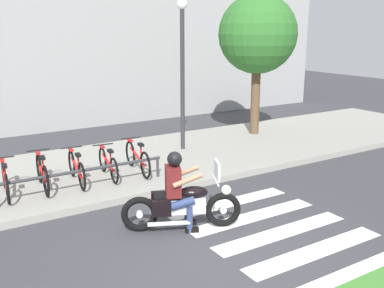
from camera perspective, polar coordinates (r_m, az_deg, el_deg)
ground_plane at (r=7.42m, az=3.43°, el=-13.63°), size 48.00×48.00×0.00m
sidewalk at (r=11.41m, az=-10.86°, el=-3.11°), size 24.00×4.40×0.15m
crosswalk_stripe_0 at (r=7.26m, az=20.28°, el=-15.23°), size 2.80×0.40×0.01m
crosswalk_stripe_1 at (r=7.70m, az=15.51°, el=-13.02°), size 2.80×0.40×0.01m
crosswalk_stripe_2 at (r=8.19m, az=11.36°, el=-10.98°), size 2.80×0.40×0.01m
crosswalk_stripe_3 at (r=8.73m, az=7.74°, el=-9.15°), size 2.80×0.40×0.01m
crosswalk_stripe_4 at (r=9.31m, az=4.60°, el=-7.50°), size 2.80×0.40×0.01m
motorcycle at (r=8.00m, az=-1.24°, el=-7.74°), size 2.00×1.03×1.24m
rider at (r=7.86m, az=-1.82°, el=-5.28°), size 0.76×0.70×1.44m
bicycle_0 at (r=9.90m, az=-22.70°, el=-4.27°), size 0.48×1.59×0.74m
bicycle_1 at (r=10.02m, az=-18.56°, el=-3.53°), size 0.48×1.63×0.79m
bicycle_2 at (r=10.20m, az=-14.52°, el=-3.01°), size 0.48×1.66×0.74m
bicycle_3 at (r=10.43m, az=-10.66°, el=-2.46°), size 0.48×1.55×0.71m
bicycle_4 at (r=10.70m, az=-6.98°, el=-1.77°), size 0.48×1.71×0.76m
bike_rack at (r=9.68m, az=-13.55°, el=-3.47°), size 3.56×0.07×0.49m
street_lamp at (r=12.35m, az=-1.24°, el=10.32°), size 0.28×0.28×4.23m
tree_near_rack at (r=14.35m, az=8.36°, el=13.60°), size 2.44×2.44×4.52m
building_backdrop at (r=16.35m, az=-19.15°, el=16.05°), size 24.00×1.20×8.23m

